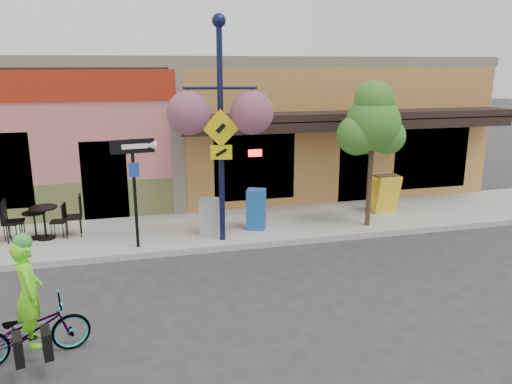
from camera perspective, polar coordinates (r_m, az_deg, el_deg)
The scene contains 14 objects.
ground at distance 11.45m, azimuth -1.77°, elevation -7.56°, with size 90.00×90.00×0.00m, color #2D2D30.
sidewalk at distance 13.26m, azimuth -3.68°, elevation -4.12°, with size 24.00×3.00×0.15m, color #9E9B93.
curb at distance 11.92m, azimuth -2.36°, elevation -6.27°, with size 24.00×0.12×0.15m, color #A8A59E.
building at distance 18.13m, azimuth -7.09°, elevation 7.86°, with size 18.20×8.20×4.50m, color #C76562, non-canonical shape.
bicycle at distance 8.37m, azimuth -24.43°, elevation -14.24°, with size 0.60×1.71×0.90m, color #99240D.
cyclist_rider at distance 8.20m, azimuth -24.34°, elevation -12.04°, with size 0.59×0.39×1.61m, color #72FF1A.
lamp_post at distance 11.58m, azimuth -4.05°, elevation 6.83°, with size 1.67×0.67×5.22m, color #111636, non-canonical shape.
one_way_sign at distance 11.65m, azimuth -13.67°, elevation -0.25°, with size 0.97×0.21×2.53m, color black, non-canonical shape.
cafe_set_left at distance 13.11m, azimuth -23.06°, elevation -2.76°, with size 1.74×0.87×1.05m, color black, non-canonical shape.
cafe_set_right at distance 13.25m, azimuth -23.97°, elevation -3.09°, with size 1.44×0.72×0.87m, color black, non-canonical shape.
newspaper_box_blue at distance 12.81m, azimuth 0.03°, elevation -1.97°, with size 0.47×0.42×1.04m, color #1B57A5, non-canonical shape.
newspaper_box_grey at distance 12.46m, azimuth -5.34°, elevation -2.81°, with size 0.43×0.39×0.92m, color #A2A2A2, non-canonical shape.
street_tree at distance 13.11m, azimuth 13.02°, elevation 4.22°, with size 1.48×1.48×3.79m, color #3D7A26, non-canonical shape.
sandwich_board at distance 14.50m, azimuth 14.93°, elevation -0.36°, with size 0.67×0.49×1.11m, color yellow, non-canonical shape.
Camera 1 is at (-2.30, -10.36, 4.28)m, focal length 35.00 mm.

